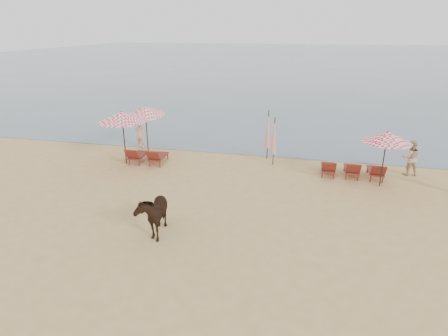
% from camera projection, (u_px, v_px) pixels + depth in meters
% --- Properties ---
extents(ground, '(120.00, 120.00, 0.00)m').
position_uv_depth(ground, '(187.00, 260.00, 11.19)').
color(ground, tan).
rests_on(ground, ground).
extents(sea, '(160.00, 140.00, 0.06)m').
position_uv_depth(sea, '(298.00, 57.00, 84.11)').
color(sea, '#51606B').
rests_on(sea, ground).
extents(lounger_cluster_left, '(1.79, 1.72, 0.62)m').
position_uv_depth(lounger_cluster_left, '(147.00, 156.00, 18.89)').
color(lounger_cluster_left, maroon).
rests_on(lounger_cluster_left, ground).
extents(lounger_cluster_right, '(2.73, 1.62, 0.60)m').
position_uv_depth(lounger_cluster_right, '(352.00, 169.00, 17.15)').
color(lounger_cluster_right, maroon).
rests_on(lounger_cluster_right, ground).
extents(umbrella_open_left_a, '(2.38, 2.38, 2.71)m').
position_uv_depth(umbrella_open_left_a, '(122.00, 117.00, 18.21)').
color(umbrella_open_left_a, black).
rests_on(umbrella_open_left_a, ground).
extents(umbrella_open_left_b, '(2.09, 2.13, 2.67)m').
position_uv_depth(umbrella_open_left_b, '(145.00, 110.00, 20.13)').
color(umbrella_open_left_b, black).
rests_on(umbrella_open_left_b, ground).
extents(umbrella_open_right, '(2.03, 2.03, 2.48)m').
position_uv_depth(umbrella_open_right, '(387.00, 137.00, 15.57)').
color(umbrella_open_right, black).
rests_on(umbrella_open_right, ground).
extents(umbrella_closed_left, '(0.30, 0.30, 2.45)m').
position_uv_depth(umbrella_closed_left, '(274.00, 136.00, 18.37)').
color(umbrella_closed_left, black).
rests_on(umbrella_closed_left, ground).
extents(umbrella_closed_right, '(0.31, 0.31, 2.58)m').
position_uv_depth(umbrella_closed_right, '(268.00, 129.00, 19.21)').
color(umbrella_closed_right, black).
rests_on(umbrella_closed_right, ground).
extents(cow, '(1.16, 1.94, 1.54)m').
position_uv_depth(cow, '(153.00, 212.00, 12.43)').
color(cow, black).
rests_on(cow, ground).
extents(beachgoer_left, '(0.58, 0.39, 1.58)m').
position_uv_depth(beachgoer_left, '(140.00, 134.00, 21.28)').
color(beachgoer_left, '#E1AF8C').
rests_on(beachgoer_left, ground).
extents(beachgoer_right_a, '(0.88, 0.72, 1.68)m').
position_uv_depth(beachgoer_right_a, '(410.00, 158.00, 17.35)').
color(beachgoer_right_a, tan).
rests_on(beachgoer_right_a, ground).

